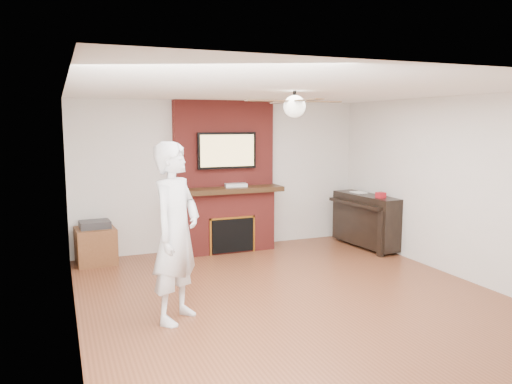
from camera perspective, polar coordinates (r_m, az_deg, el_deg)
name	(u,v)px	position (r m, az deg, el deg)	size (l,w,h in m)	color
room_shell	(294,197)	(5.99, 4.32, -0.56)	(5.36, 5.86, 2.86)	#5C2F1B
fireplace	(226,191)	(8.36, -3.41, 0.08)	(1.78, 0.64, 2.50)	maroon
tv	(227,150)	(8.25, -3.35, 4.76)	(1.00, 0.08, 0.60)	black
ceiling_fan	(295,105)	(5.92, 4.43, 9.84)	(1.21, 1.21, 0.31)	black
person	(176,233)	(5.40, -9.14, -4.61)	(0.71, 0.47, 1.94)	silver
side_table	(96,244)	(8.02, -17.85, -5.66)	(0.61, 0.61, 0.66)	brown
piano	(366,219)	(8.78, 12.48, -3.06)	(0.64, 1.43, 1.00)	black
cable_box	(236,185)	(8.30, -2.33, 0.80)	(0.36, 0.21, 0.05)	silver
candle_orange	(224,249)	(8.35, -3.66, -6.50)	(0.07, 0.07, 0.11)	#F7AC1D
candle_green	(233,249)	(8.37, -2.69, -6.51)	(0.07, 0.07, 0.10)	#4A8836
candle_cream	(241,248)	(8.36, -1.67, -6.45)	(0.09, 0.09, 0.12)	beige
candle_blue	(240,248)	(8.43, -1.87, -6.44)	(0.06, 0.06, 0.08)	#316294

